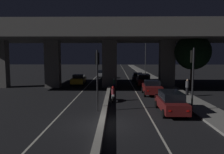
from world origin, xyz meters
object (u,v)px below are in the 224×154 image
car_dark_red_lead (171,102)px  pedestrian_on_sidewalk (187,87)px  car_dark_red_second (152,88)px  car_taxi_yellow_lead_oncoming (79,80)px  car_dark_blue_fourth (138,77)px  car_silver_second_oncoming (103,74)px  motorcycle_black_filtering_far (114,80)px  motorcycle_blue_filtering_mid (114,84)px  traffic_light_right_of_median (193,68)px  traffic_light_left_of_median (97,70)px  motorcycle_white_filtering_near (113,95)px  street_lamp (144,54)px  car_dark_red_third (143,80)px

car_dark_red_lead → pedestrian_on_sidewalk: 7.76m
car_dark_red_second → car_taxi_yellow_lead_oncoming: bearing=51.5°
car_dark_red_lead → car_dark_blue_fourth: size_ratio=1.08×
car_taxi_yellow_lead_oncoming → car_silver_second_oncoming: size_ratio=0.88×
car_dark_red_lead → motorcycle_black_filtering_far: (-4.60, 17.97, -0.27)m
car_taxi_yellow_lead_oncoming → car_silver_second_oncoming: 10.38m
car_taxi_yellow_lead_oncoming → car_dark_red_second: bearing=48.9°
motorcycle_blue_filtering_mid → motorcycle_black_filtering_far: bearing=-0.7°
car_dark_blue_fourth → car_silver_second_oncoming: 7.56m
car_silver_second_oncoming → motorcycle_blue_filtering_mid: size_ratio=2.57×
traffic_light_right_of_median → motorcycle_blue_filtering_mid: 13.73m
traffic_light_left_of_median → car_silver_second_oncoming: (-1.10, 25.60, -2.51)m
traffic_light_right_of_median → motorcycle_white_filtering_near: traffic_light_right_of_median is taller
traffic_light_right_of_median → car_dark_red_lead: (-1.76, -0.48, -2.56)m
car_dark_blue_fourth → car_taxi_yellow_lead_oncoming: car_taxi_yellow_lead_oncoming is taller
motorcycle_white_filtering_near → traffic_light_left_of_median: bearing=165.1°
motorcycle_blue_filtering_mid → pedestrian_on_sidewalk: 9.68m
motorcycle_white_filtering_near → motorcycle_black_filtering_far: 13.73m
traffic_light_left_of_median → street_lamp: (7.72, 31.30, 1.48)m
car_silver_second_oncoming → pedestrian_on_sidewalk: size_ratio=2.66×
car_dark_blue_fourth → motorcycle_blue_filtering_mid: size_ratio=2.41×
car_dark_red_third → pedestrian_on_sidewalk: size_ratio=2.71×
street_lamp → pedestrian_on_sidewalk: street_lamp is taller
traffic_light_left_of_median → traffic_light_right_of_median: size_ratio=0.97×
car_dark_red_third → car_taxi_yellow_lead_oncoming: size_ratio=1.16×
car_dark_red_second → car_dark_blue_fourth: size_ratio=0.96×
traffic_light_left_of_median → car_dark_red_second: 9.50m
motorcycle_white_filtering_near → motorcycle_blue_filtering_mid: 8.13m
car_dark_red_second → motorcycle_white_filtering_near: size_ratio=2.26×
car_dark_red_lead → traffic_light_right_of_median: bearing=-73.9°
motorcycle_black_filtering_far → car_dark_red_lead: bearing=-162.3°
motorcycle_black_filtering_far → motorcycle_white_filtering_near: bearing=-176.3°
pedestrian_on_sidewalk → car_silver_second_oncoming: bearing=118.3°
street_lamp → car_taxi_yellow_lead_oncoming: bearing=-127.3°
traffic_light_right_of_median → pedestrian_on_sidewalk: 7.10m
motorcycle_blue_filtering_mid → car_taxi_yellow_lead_oncoming: bearing=53.2°
traffic_light_left_of_median → car_silver_second_oncoming: 25.74m
traffic_light_left_of_median → motorcycle_black_filtering_far: traffic_light_left_of_median is taller
street_lamp → motorcycle_black_filtering_far: street_lamp is taller
car_dark_red_third → motorcycle_black_filtering_far: bearing=61.4°
car_dark_blue_fourth → motorcycle_black_filtering_far: 5.95m
car_dark_red_lead → car_dark_red_second: car_dark_red_lead is taller
street_lamp → motorcycle_blue_filtering_mid: (-6.48, -19.41, -4.17)m
motorcycle_white_filtering_near → car_dark_red_lead: bearing=-130.5°
car_dark_red_third → pedestrian_on_sidewalk: bearing=-154.6°
car_taxi_yellow_lead_oncoming → motorcycle_blue_filtering_mid: size_ratio=2.26×
car_dark_blue_fourth → car_taxi_yellow_lead_oncoming: 11.27m
traffic_light_left_of_median → motorcycle_black_filtering_far: bearing=86.4°
car_dark_red_lead → car_silver_second_oncoming: 26.95m
pedestrian_on_sidewalk → car_dark_red_lead: bearing=-116.9°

